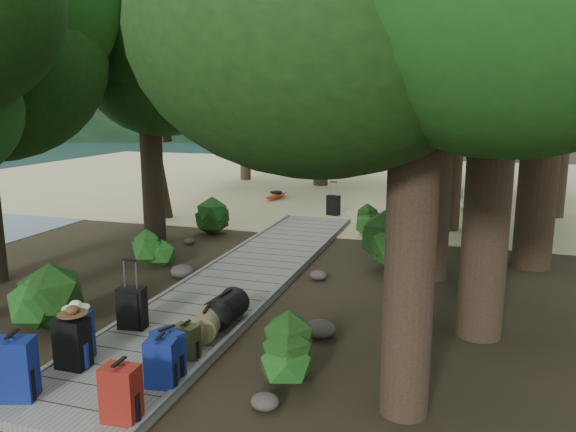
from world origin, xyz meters
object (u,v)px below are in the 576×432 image
(lone_suitcase_on_sand, at_px, (333,205))
(sun_lounger, at_px, (453,199))
(kayak, at_px, (277,194))
(backpack_right_a, at_px, (121,391))
(duffel_right_khaki, at_px, (207,323))
(backpack_right_c, at_px, (168,352))
(backpack_left_c, at_px, (77,333))
(suitcase_on_boardwalk, at_px, (132,308))
(duffel_right_black, at_px, (226,308))
(backpack_left_b, at_px, (72,340))
(backpack_right_d, at_px, (186,339))
(backpack_right_b, at_px, (161,361))
(backpack_left_a, at_px, (15,366))

(lone_suitcase_on_sand, height_order, sun_lounger, sun_lounger)
(kayak, height_order, sun_lounger, sun_lounger)
(backpack_right_a, bearing_deg, duffel_right_khaki, 89.87)
(backpack_right_a, height_order, backpack_right_c, backpack_right_a)
(backpack_left_c, xyz_separation_m, backpack_right_c, (1.44, -0.07, -0.04))
(backpack_right_c, distance_m, suitcase_on_boardwalk, 1.80)
(duffel_right_black, bearing_deg, backpack_left_c, -122.74)
(backpack_left_b, distance_m, backpack_left_c, 0.25)
(duffel_right_black, distance_m, sun_lounger, 12.32)
(kayak, bearing_deg, lone_suitcase_on_sand, -35.98)
(backpack_right_a, relative_size, duffel_right_black, 0.94)
(suitcase_on_boardwalk, bearing_deg, duffel_right_khaki, -4.78)
(backpack_right_c, distance_m, backpack_right_d, 0.58)
(sun_lounger, bearing_deg, backpack_right_d, -106.21)
(backpack_left_b, bearing_deg, backpack_right_c, 6.77)
(backpack_right_c, bearing_deg, duffel_right_black, 113.14)
(backpack_right_b, height_order, duffel_right_khaki, backpack_right_b)
(backpack_right_c, height_order, duffel_right_black, backpack_right_c)
(backpack_left_c, xyz_separation_m, kayak, (-1.81, 13.89, -0.29))
(backpack_right_b, xyz_separation_m, duffel_right_black, (-0.08, 2.14, -0.10))
(duffel_right_black, bearing_deg, duffel_right_khaki, -89.43)
(duffel_right_black, xyz_separation_m, sun_lounger, (3.20, 11.90, -0.01))
(backpack_right_d, bearing_deg, kayak, 110.01)
(backpack_left_c, distance_m, backpack_right_b, 1.52)
(duffel_right_khaki, relative_size, kayak, 0.18)
(backpack_right_a, bearing_deg, backpack_left_b, 143.55)
(backpack_left_b, bearing_deg, backpack_left_c, 114.83)
(backpack_right_b, bearing_deg, backpack_left_a, -161.09)
(backpack_right_b, distance_m, backpack_right_c, 0.26)
(backpack_left_a, bearing_deg, duffel_right_black, 46.21)
(backpack_right_a, distance_m, backpack_right_c, 1.07)
(backpack_right_d, bearing_deg, sun_lounger, 82.89)
(backpack_left_b, bearing_deg, lone_suitcase_on_sand, 85.67)
(backpack_right_c, bearing_deg, backpack_left_c, -160.26)
(backpack_left_c, xyz_separation_m, backpack_right_a, (1.46, -1.14, -0.02))
(backpack_left_c, height_order, lone_suitcase_on_sand, backpack_left_c)
(duffel_right_black, bearing_deg, backpack_left_a, -110.71)
(lone_suitcase_on_sand, xyz_separation_m, kayak, (-2.77, 2.46, -0.14))
(backpack_right_d, height_order, duffel_right_black, backpack_right_d)
(backpack_left_c, bearing_deg, sun_lounger, 57.03)
(backpack_right_d, height_order, lone_suitcase_on_sand, lone_suitcase_on_sand)
(sun_lounger, bearing_deg, backpack_left_b, -110.44)
(backpack_right_b, xyz_separation_m, suitcase_on_boardwalk, (-1.37, 1.49, -0.01))
(sun_lounger, bearing_deg, kayak, 175.92)
(lone_suitcase_on_sand, height_order, kayak, lone_suitcase_on_sand)
(backpack_right_b, relative_size, duffel_right_black, 0.89)
(backpack_right_c, height_order, backpack_right_d, backpack_right_c)
(suitcase_on_boardwalk, bearing_deg, backpack_left_a, -100.29)
(suitcase_on_boardwalk, bearing_deg, kayak, 91.28)
(backpack_left_c, bearing_deg, backpack_right_b, -26.65)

